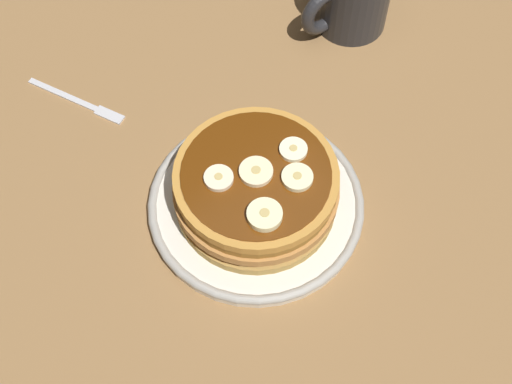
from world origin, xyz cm
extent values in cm
cube|color=olive|center=(0.00, 0.00, -1.50)|extent=(140.00, 140.00, 3.00)
cylinder|color=silver|center=(0.00, 0.00, 0.72)|extent=(22.39, 22.39, 1.44)
torus|color=#A19E96|center=(0.00, 0.00, 1.23)|extent=(22.73, 22.73, 1.01)
cylinder|color=#AD8743|center=(0.46, 0.30, 2.00)|extent=(16.74, 16.74, 1.10)
cylinder|color=#A85E25|center=(0.14, 0.04, 3.10)|extent=(15.89, 15.89, 1.10)
cylinder|color=#B2793D|center=(0.09, 0.11, 4.20)|extent=(16.91, 16.91, 1.10)
cylinder|color=olive|center=(-0.34, -0.13, 5.31)|extent=(16.23, 16.23, 1.10)
cylinder|color=#C38638|center=(-0.41, -0.08, 6.41)|extent=(16.48, 16.48, 1.10)
cylinder|color=#592B0A|center=(0.00, 0.00, 7.05)|extent=(14.91, 14.91, 0.16)
cylinder|color=#FBE5B2|center=(0.07, 0.34, 7.32)|extent=(3.35, 3.35, 0.70)
cylinder|color=tan|center=(0.07, 0.34, 7.71)|extent=(0.94, 0.94, 0.08)
cylinder|color=#FDF4C6|center=(-4.54, -0.28, 7.27)|extent=(2.82, 2.82, 0.61)
cylinder|color=tan|center=(-4.54, -0.28, 7.62)|extent=(0.79, 0.79, 0.08)
cylinder|color=#F7EFB8|center=(-2.88, 2.85, 7.32)|extent=(3.10, 3.10, 0.71)
cylinder|color=tan|center=(-2.88, 2.85, 7.72)|extent=(0.87, 0.87, 0.08)
cylinder|color=#F4EEB4|center=(2.14, 4.42, 7.43)|extent=(3.41, 3.41, 0.92)
cylinder|color=tan|center=(2.14, 4.42, 7.93)|extent=(0.95, 0.95, 0.08)
cylinder|color=#FAE4BC|center=(3.37, -1.49, 7.30)|extent=(2.91, 2.91, 0.67)
cylinder|color=tan|center=(3.37, -1.49, 7.68)|extent=(0.81, 0.81, 0.08)
torus|color=#262628|center=(-20.72, -15.33, 4.39)|extent=(6.49, 1.58, 6.49)
cube|color=silver|center=(9.73, -25.55, 0.25)|extent=(5.02, 8.74, 0.50)
cube|color=silver|center=(6.72, -19.79, 0.25)|extent=(2.74, 3.69, 0.50)
camera|label=1|loc=(20.74, 29.38, 64.46)|focal=48.72mm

